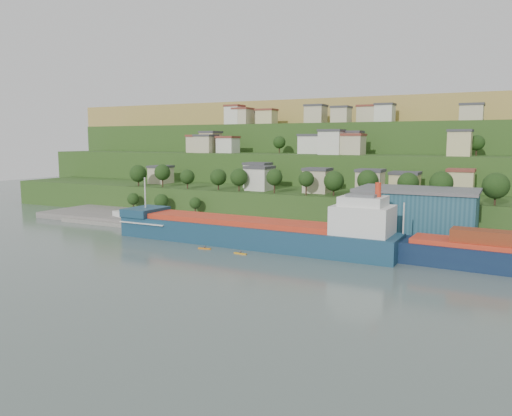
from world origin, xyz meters
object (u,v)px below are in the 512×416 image
Objects in this scene: caravan at (119,215)px; warehouse at (416,212)px; kayak_orange at (205,248)px; cargo_ship_near at (258,234)px.

warehouse is at bearing 27.76° from caravan.
caravan is 1.55× the size of kayak_orange.
warehouse is at bearing 25.81° from kayak_orange.
cargo_ship_near is 22.47× the size of kayak_orange.
warehouse reaches higher than caravan.
cargo_ship_near is at bearing 33.36° from kayak_orange.
cargo_ship_near is at bearing 9.73° from caravan.
cargo_ship_near is 60.49m from caravan.
cargo_ship_near reaches higher than caravan.
caravan is (-59.16, 12.59, -0.75)m from cargo_ship_near.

